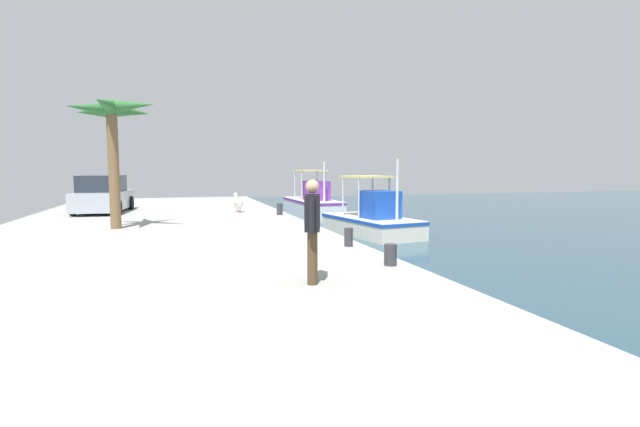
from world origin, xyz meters
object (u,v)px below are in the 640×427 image
object	(u,v)px
fishing_boat_second	(372,220)
mooring_bollard_second	(349,237)
fishing_boat_nearest	(313,204)
palm_tree	(111,120)
mooring_bollard_nearest	(280,209)
parked_car	(103,195)
pelican	(238,203)
fisherman_standing	(312,226)
mooring_bollard_third	(390,255)

from	to	relation	value
fishing_boat_second	mooring_bollard_second	xyz separation A→B (m)	(6.84, -3.52, 0.43)
fishing_boat_nearest	palm_tree	xyz separation A→B (m)	(9.37, -8.99, 3.43)
fishing_boat_second	mooring_bollard_nearest	distance (m)	3.74
fishing_boat_nearest	parked_car	world-z (taller)	fishing_boat_nearest
fishing_boat_second	pelican	xyz separation A→B (m)	(-2.82, -4.97, 0.60)
fisherman_standing	mooring_bollard_nearest	xyz separation A→B (m)	(-11.30, 1.82, -0.71)
fishing_boat_nearest	mooring_bollard_third	distance (m)	17.20
fisherman_standing	mooring_bollard_third	world-z (taller)	fisherman_standing
mooring_bollard_nearest	mooring_bollard_second	distance (m)	8.03
pelican	mooring_bollard_third	bearing A→B (deg)	6.88
mooring_bollard_nearest	palm_tree	world-z (taller)	palm_tree
mooring_bollard_third	mooring_bollard_nearest	bearing A→B (deg)	180.00
mooring_bollard_third	parked_car	bearing A→B (deg)	-152.99
pelican	parked_car	size ratio (longest dim) A/B	0.23
fishing_boat_second	fisherman_standing	distance (m)	11.50
fishing_boat_nearest	fishing_boat_second	size ratio (longest dim) A/B	1.13
pelican	fisherman_standing	world-z (taller)	fisherman_standing
parked_car	mooring_bollard_third	bearing A→B (deg)	27.01
parked_car	palm_tree	bearing A→B (deg)	10.89
mooring_bollard_third	fishing_boat_second	bearing A→B (deg)	159.05
mooring_bollard_second	palm_tree	bearing A→B (deg)	-131.91
fishing_boat_second	mooring_bollard_third	xyz separation A→B (m)	(9.19, -3.52, 0.41)
mooring_bollard_second	fishing_boat_nearest	bearing A→B (deg)	167.48
fisherman_standing	mooring_bollard_nearest	size ratio (longest dim) A/B	3.66
fishing_boat_nearest	mooring_bollard_nearest	xyz separation A→B (m)	(6.51, -3.23, 0.34)
fishing_boat_second	palm_tree	bearing A→B (deg)	-79.78
pelican	mooring_bollard_second	bearing A→B (deg)	8.53
mooring_bollard_second	mooring_bollard_nearest	bearing A→B (deg)	180.00
pelican	parked_car	distance (m)	5.71
pelican	mooring_bollard_nearest	bearing A→B (deg)	41.53
fishing_boat_second	parked_car	distance (m)	11.37
fisherman_standing	parked_car	world-z (taller)	fisherman_standing
fishing_boat_nearest	mooring_bollard_third	xyz separation A→B (m)	(16.89, -3.23, 0.31)
fishing_boat_nearest	fishing_boat_second	xyz separation A→B (m)	(7.70, 0.29, -0.09)
pelican	fisherman_standing	distance (m)	12.96
fisherman_standing	mooring_bollard_nearest	bearing A→B (deg)	170.84
fishing_boat_second	parked_car	world-z (taller)	fishing_boat_second
mooring_bollard_third	fisherman_standing	bearing A→B (deg)	-63.05
mooring_bollard_nearest	fishing_boat_nearest	bearing A→B (deg)	153.64
mooring_bollard_second	fisherman_standing	bearing A→B (deg)	-29.09
fishing_boat_nearest	mooring_bollard_second	world-z (taller)	fishing_boat_nearest
fisherman_standing	pelican	bearing A→B (deg)	178.35
fishing_boat_second	mooring_bollard_third	bearing A→B (deg)	-20.95
fishing_boat_second	mooring_bollard_third	distance (m)	9.85
mooring_bollard_nearest	fishing_boat_second	bearing A→B (deg)	71.38
mooring_bollard_second	mooring_bollard_third	bearing A→B (deg)	-0.00
fishing_boat_second	mooring_bollard_second	distance (m)	7.71
fishing_boat_nearest	mooring_bollard_second	xyz separation A→B (m)	(14.54, -3.23, 0.33)
fishing_boat_nearest	fishing_boat_second	bearing A→B (deg)	2.16
fisherman_standing	mooring_bollard_second	distance (m)	3.82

